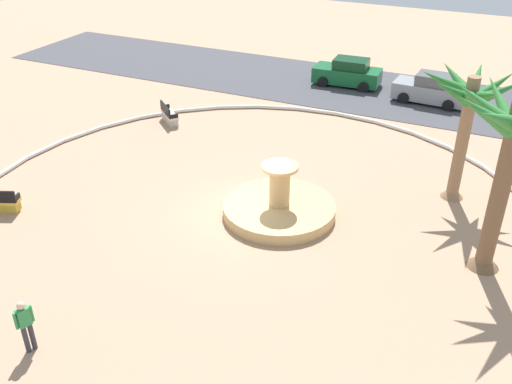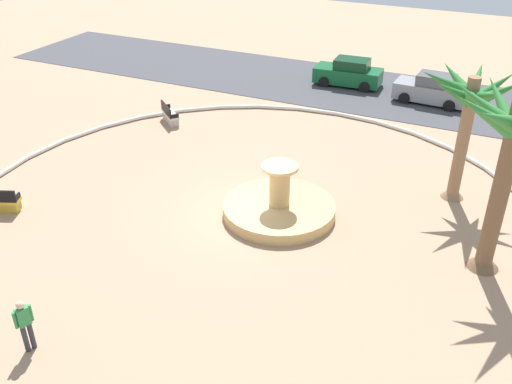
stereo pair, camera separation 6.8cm
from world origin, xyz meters
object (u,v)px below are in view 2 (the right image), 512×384
palm_tree_by_curb (469,105)px  parked_car_leftmost (349,73)px  parked_car_second (432,90)px  person_cyclist_helmet (25,323)px  bench_west (170,116)px  fountain (279,208)px

palm_tree_by_curb → parked_car_leftmost: (-7.90, 11.29, -3.18)m
parked_car_second → person_cyclist_helmet: bearing=-105.0°
bench_west → person_cyclist_helmet: (5.34, -15.38, 0.60)m
bench_west → parked_car_second: parked_car_second is taller
bench_west → parked_car_leftmost: size_ratio=0.38×
palm_tree_by_curb → person_cyclist_helmet: size_ratio=3.13×
bench_west → person_cyclist_helmet: bearing=-70.8°
palm_tree_by_curb → parked_car_leftmost: size_ratio=1.30×
fountain → person_cyclist_helmet: bearing=-110.0°
fountain → palm_tree_by_curb: bearing=35.9°
person_cyclist_helmet → parked_car_second: bearing=75.0°
bench_west → parked_car_second: bearing=36.5°
parked_car_leftmost → palm_tree_by_curb: bearing=-55.0°
person_cyclist_helmet → parked_car_leftmost: bearing=86.9°
fountain → palm_tree_by_curb: palm_tree_by_curb is taller
fountain → bench_west: (-8.77, 5.95, 0.04)m
parked_car_leftmost → fountain: bearing=-82.3°
bench_west → parked_car_leftmost: parked_car_leftmost is taller
fountain → parked_car_leftmost: fountain is taller
parked_car_leftmost → bench_west: bearing=-124.9°
palm_tree_by_curb → bench_west: (-14.57, 1.74, -3.61)m
bench_west → palm_tree_by_curb: bearing=-6.8°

